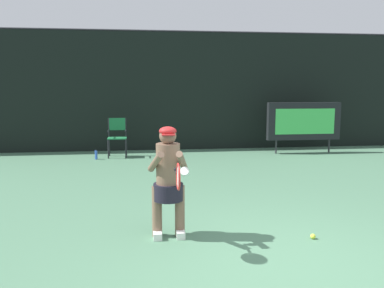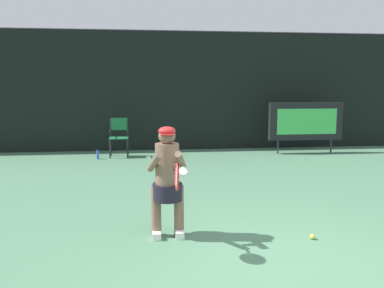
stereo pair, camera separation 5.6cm
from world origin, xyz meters
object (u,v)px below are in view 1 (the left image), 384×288
object	(u,v)px
tennis_racket	(178,176)
tennis_ball_loose	(313,236)
tennis_player	(168,178)
umpire_chair	(117,135)
water_bottle	(96,155)
scoreboard	(304,121)

from	to	relation	value
tennis_racket	tennis_ball_loose	xyz separation A→B (m)	(1.78, 0.32, -0.92)
tennis_ball_loose	tennis_player	bearing A→B (deg)	169.64
umpire_chair	tennis_racket	distance (m)	7.01
water_bottle	tennis_ball_loose	bearing A→B (deg)	-61.31
water_bottle	tennis_player	world-z (taller)	tennis_player
tennis_player	tennis_racket	size ratio (longest dim) A/B	2.42
umpire_chair	tennis_racket	size ratio (longest dim) A/B	1.79
scoreboard	umpire_chair	world-z (taller)	scoreboard
umpire_chair	tennis_ball_loose	world-z (taller)	umpire_chair
tennis_racket	tennis_ball_loose	size ratio (longest dim) A/B	8.85
tennis_ball_loose	tennis_racket	bearing A→B (deg)	-169.97
umpire_chair	water_bottle	xyz separation A→B (m)	(-0.56, -0.36, -0.50)
tennis_racket	tennis_ball_loose	bearing A→B (deg)	26.37
water_bottle	tennis_racket	distance (m)	6.81
tennis_player	tennis_ball_loose	distance (m)	2.03
tennis_ball_loose	umpire_chair	bearing A→B (deg)	113.40
scoreboard	umpire_chair	size ratio (longest dim) A/B	2.04
tennis_player	water_bottle	bearing A→B (deg)	104.86
water_bottle	tennis_racket	world-z (taller)	tennis_racket
water_bottle	tennis_ball_loose	world-z (taller)	water_bottle
umpire_chair	tennis_racket	world-z (taller)	tennis_racket
scoreboard	water_bottle	world-z (taller)	scoreboard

